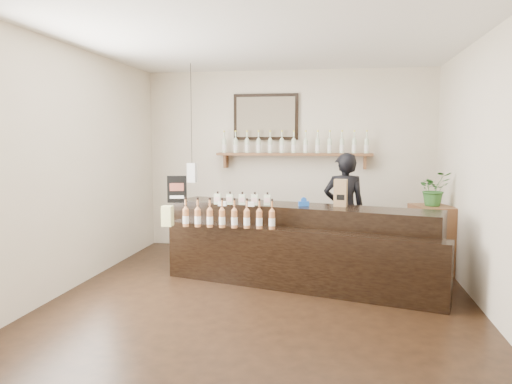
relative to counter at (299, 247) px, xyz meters
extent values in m
plane|color=black|center=(-0.33, -0.58, -0.44)|extent=(5.00, 5.00, 0.00)
plane|color=beige|center=(-0.33, 1.92, 0.96)|extent=(4.50, 0.00, 4.50)
plane|color=beige|center=(-0.33, -3.08, 0.96)|extent=(4.50, 0.00, 4.50)
plane|color=beige|center=(-2.58, -0.58, 0.96)|extent=(0.00, 5.00, 5.00)
plane|color=beige|center=(1.92, -0.58, 0.96)|extent=(0.00, 5.00, 5.00)
plane|color=white|center=(-0.33, -0.58, 2.36)|extent=(5.00, 5.00, 0.00)
cube|color=brown|center=(-0.23, 1.79, 1.06)|extent=(2.40, 0.25, 0.04)
cube|color=brown|center=(-1.31, 1.82, 0.94)|extent=(0.04, 0.20, 0.20)
cube|color=brown|center=(0.85, 1.82, 0.94)|extent=(0.04, 0.20, 0.20)
cube|color=black|center=(-0.68, 1.89, 1.64)|extent=(1.02, 0.04, 0.72)
cube|color=#41372A|center=(-0.68, 1.87, 1.64)|extent=(0.92, 0.01, 0.62)
cube|color=white|center=(-1.63, 1.02, 0.81)|extent=(0.12, 0.12, 0.28)
cylinder|color=black|center=(-1.63, 1.02, 1.66)|extent=(0.01, 0.01, 1.41)
cylinder|color=beige|center=(-1.33, 1.79, 1.18)|extent=(0.07, 0.07, 0.20)
cone|color=beige|center=(-1.33, 1.79, 1.31)|extent=(0.07, 0.07, 0.05)
cylinder|color=beige|center=(-1.33, 1.79, 1.37)|extent=(0.02, 0.02, 0.07)
cylinder|color=gold|center=(-1.33, 1.79, 1.42)|extent=(0.03, 0.03, 0.02)
cylinder|color=white|center=(-1.33, 1.79, 1.16)|extent=(0.07, 0.07, 0.09)
cylinder|color=beige|center=(-1.15, 1.79, 1.18)|extent=(0.07, 0.07, 0.20)
cone|color=beige|center=(-1.15, 1.79, 1.31)|extent=(0.07, 0.07, 0.05)
cylinder|color=beige|center=(-1.15, 1.79, 1.37)|extent=(0.02, 0.02, 0.07)
cylinder|color=gold|center=(-1.15, 1.79, 1.42)|extent=(0.03, 0.03, 0.02)
cylinder|color=white|center=(-1.15, 1.79, 1.16)|extent=(0.07, 0.07, 0.09)
cylinder|color=beige|center=(-0.96, 1.79, 1.18)|extent=(0.07, 0.07, 0.20)
cone|color=beige|center=(-0.96, 1.79, 1.31)|extent=(0.07, 0.07, 0.05)
cylinder|color=beige|center=(-0.96, 1.79, 1.37)|extent=(0.02, 0.02, 0.07)
cylinder|color=gold|center=(-0.96, 1.79, 1.42)|extent=(0.03, 0.03, 0.02)
cylinder|color=white|center=(-0.96, 1.79, 1.16)|extent=(0.07, 0.07, 0.09)
cylinder|color=beige|center=(-0.78, 1.79, 1.18)|extent=(0.07, 0.07, 0.20)
cone|color=beige|center=(-0.78, 1.79, 1.31)|extent=(0.07, 0.07, 0.05)
cylinder|color=beige|center=(-0.78, 1.79, 1.37)|extent=(0.02, 0.02, 0.07)
cylinder|color=gold|center=(-0.78, 1.79, 1.42)|extent=(0.03, 0.03, 0.02)
cylinder|color=white|center=(-0.78, 1.79, 1.16)|extent=(0.07, 0.07, 0.09)
cylinder|color=beige|center=(-0.60, 1.79, 1.18)|extent=(0.07, 0.07, 0.20)
cone|color=beige|center=(-0.60, 1.79, 1.31)|extent=(0.07, 0.07, 0.05)
cylinder|color=beige|center=(-0.60, 1.79, 1.37)|extent=(0.02, 0.02, 0.07)
cylinder|color=gold|center=(-0.60, 1.79, 1.42)|extent=(0.03, 0.03, 0.02)
cylinder|color=white|center=(-0.60, 1.79, 1.16)|extent=(0.07, 0.07, 0.09)
cylinder|color=beige|center=(-0.41, 1.79, 1.18)|extent=(0.07, 0.07, 0.20)
cone|color=beige|center=(-0.41, 1.79, 1.31)|extent=(0.07, 0.07, 0.05)
cylinder|color=beige|center=(-0.41, 1.79, 1.37)|extent=(0.02, 0.02, 0.07)
cylinder|color=gold|center=(-0.41, 1.79, 1.42)|extent=(0.03, 0.03, 0.02)
cylinder|color=white|center=(-0.41, 1.79, 1.16)|extent=(0.07, 0.07, 0.09)
cylinder|color=beige|center=(-0.23, 1.79, 1.18)|extent=(0.07, 0.07, 0.20)
cone|color=beige|center=(-0.23, 1.79, 1.31)|extent=(0.07, 0.07, 0.05)
cylinder|color=beige|center=(-0.23, 1.79, 1.37)|extent=(0.02, 0.02, 0.07)
cylinder|color=gold|center=(-0.23, 1.79, 1.42)|extent=(0.03, 0.03, 0.02)
cylinder|color=white|center=(-0.23, 1.79, 1.16)|extent=(0.07, 0.07, 0.09)
cylinder|color=beige|center=(-0.05, 1.79, 1.18)|extent=(0.07, 0.07, 0.20)
cone|color=beige|center=(-0.05, 1.79, 1.31)|extent=(0.07, 0.07, 0.05)
cylinder|color=beige|center=(-0.05, 1.79, 1.37)|extent=(0.02, 0.02, 0.07)
cylinder|color=gold|center=(-0.05, 1.79, 1.42)|extent=(0.03, 0.03, 0.02)
cylinder|color=white|center=(-0.05, 1.79, 1.16)|extent=(0.07, 0.07, 0.09)
cylinder|color=beige|center=(0.14, 1.79, 1.18)|extent=(0.07, 0.07, 0.20)
cone|color=beige|center=(0.14, 1.79, 1.31)|extent=(0.07, 0.07, 0.05)
cylinder|color=beige|center=(0.14, 1.79, 1.37)|extent=(0.02, 0.02, 0.07)
cylinder|color=gold|center=(0.14, 1.79, 1.42)|extent=(0.03, 0.03, 0.02)
cylinder|color=white|center=(0.14, 1.79, 1.16)|extent=(0.07, 0.07, 0.09)
cylinder|color=beige|center=(0.32, 1.79, 1.18)|extent=(0.07, 0.07, 0.20)
cone|color=beige|center=(0.32, 1.79, 1.31)|extent=(0.07, 0.07, 0.05)
cylinder|color=beige|center=(0.32, 1.79, 1.37)|extent=(0.02, 0.02, 0.07)
cylinder|color=gold|center=(0.32, 1.79, 1.42)|extent=(0.03, 0.03, 0.02)
cylinder|color=white|center=(0.32, 1.79, 1.16)|extent=(0.07, 0.07, 0.09)
cylinder|color=beige|center=(0.50, 1.79, 1.18)|extent=(0.07, 0.07, 0.20)
cone|color=beige|center=(0.50, 1.79, 1.31)|extent=(0.07, 0.07, 0.05)
cylinder|color=beige|center=(0.50, 1.79, 1.37)|extent=(0.02, 0.02, 0.07)
cylinder|color=gold|center=(0.50, 1.79, 1.42)|extent=(0.03, 0.03, 0.02)
cylinder|color=white|center=(0.50, 1.79, 1.16)|extent=(0.07, 0.07, 0.09)
cylinder|color=beige|center=(0.69, 1.79, 1.18)|extent=(0.07, 0.07, 0.20)
cone|color=beige|center=(0.69, 1.79, 1.31)|extent=(0.07, 0.07, 0.05)
cylinder|color=beige|center=(0.69, 1.79, 1.37)|extent=(0.02, 0.02, 0.07)
cylinder|color=gold|center=(0.69, 1.79, 1.42)|extent=(0.03, 0.03, 0.02)
cylinder|color=white|center=(0.69, 1.79, 1.16)|extent=(0.07, 0.07, 0.09)
cylinder|color=beige|center=(0.87, 1.79, 1.18)|extent=(0.07, 0.07, 0.20)
cone|color=beige|center=(0.87, 1.79, 1.31)|extent=(0.07, 0.07, 0.05)
cylinder|color=beige|center=(0.87, 1.79, 1.37)|extent=(0.02, 0.02, 0.07)
cylinder|color=gold|center=(0.87, 1.79, 1.42)|extent=(0.03, 0.03, 0.02)
cylinder|color=white|center=(0.87, 1.79, 1.16)|extent=(0.07, 0.07, 0.09)
cube|color=black|center=(0.01, 0.12, 0.03)|extent=(3.36, 1.48, 0.93)
cube|color=black|center=(0.01, -0.32, -0.09)|extent=(3.28, 1.19, 0.70)
cube|color=white|center=(-0.92, -0.09, 0.52)|extent=(0.10, 0.04, 0.05)
cube|color=white|center=(-0.58, -0.09, 0.52)|extent=(0.10, 0.04, 0.05)
cube|color=#D7D984|center=(-1.54, -0.32, 0.33)|extent=(0.12, 0.12, 0.12)
cube|color=#D7D984|center=(-1.54, -0.32, 0.45)|extent=(0.12, 0.12, 0.12)
cube|color=beige|center=(-1.02, 0.07, 0.55)|extent=(0.08, 0.08, 0.13)
cube|color=beige|center=(-1.02, 0.03, 0.55)|extent=(0.07, 0.00, 0.06)
cylinder|color=black|center=(-1.02, 0.07, 0.63)|extent=(0.02, 0.02, 0.03)
cube|color=beige|center=(-0.86, 0.07, 0.55)|extent=(0.08, 0.08, 0.13)
cube|color=beige|center=(-0.86, 0.03, 0.55)|extent=(0.07, 0.00, 0.06)
cylinder|color=black|center=(-0.86, 0.07, 0.63)|extent=(0.02, 0.02, 0.03)
cube|color=beige|center=(-0.71, 0.07, 0.55)|extent=(0.08, 0.08, 0.13)
cube|color=beige|center=(-0.71, 0.03, 0.55)|extent=(0.07, 0.00, 0.06)
cylinder|color=black|center=(-0.71, 0.07, 0.63)|extent=(0.02, 0.02, 0.03)
cube|color=beige|center=(-0.55, 0.07, 0.55)|extent=(0.08, 0.08, 0.13)
cube|color=beige|center=(-0.55, 0.03, 0.55)|extent=(0.07, 0.00, 0.06)
cylinder|color=black|center=(-0.55, 0.07, 0.63)|extent=(0.02, 0.02, 0.03)
cube|color=beige|center=(-0.39, 0.07, 0.55)|extent=(0.08, 0.08, 0.13)
cube|color=beige|center=(-0.39, 0.03, 0.55)|extent=(0.07, 0.00, 0.06)
cylinder|color=black|center=(-0.39, 0.07, 0.63)|extent=(0.02, 0.02, 0.03)
cylinder|color=#B06B3B|center=(-1.31, -0.32, 0.37)|extent=(0.07, 0.07, 0.20)
cone|color=#B06B3B|center=(-1.31, -0.32, 0.50)|extent=(0.07, 0.07, 0.05)
cylinder|color=#B06B3B|center=(-1.31, -0.32, 0.56)|extent=(0.02, 0.02, 0.07)
cylinder|color=black|center=(-1.31, -0.32, 0.60)|extent=(0.03, 0.03, 0.02)
cylinder|color=white|center=(-1.31, -0.32, 0.35)|extent=(0.07, 0.07, 0.09)
cylinder|color=#B06B3B|center=(-1.16, -0.32, 0.37)|extent=(0.07, 0.07, 0.20)
cone|color=#B06B3B|center=(-1.16, -0.32, 0.50)|extent=(0.07, 0.07, 0.05)
cylinder|color=#B06B3B|center=(-1.16, -0.32, 0.56)|extent=(0.02, 0.02, 0.07)
cylinder|color=black|center=(-1.16, -0.32, 0.60)|extent=(0.03, 0.03, 0.02)
cylinder|color=white|center=(-1.16, -0.32, 0.35)|extent=(0.07, 0.07, 0.09)
cylinder|color=#B06B3B|center=(-1.02, -0.32, 0.37)|extent=(0.07, 0.07, 0.20)
cone|color=#B06B3B|center=(-1.02, -0.32, 0.50)|extent=(0.07, 0.07, 0.05)
cylinder|color=#B06B3B|center=(-1.02, -0.32, 0.56)|extent=(0.02, 0.02, 0.07)
cylinder|color=black|center=(-1.02, -0.32, 0.60)|extent=(0.03, 0.03, 0.02)
cylinder|color=white|center=(-1.02, -0.32, 0.35)|extent=(0.07, 0.07, 0.09)
cylinder|color=#B06B3B|center=(-0.87, -0.32, 0.37)|extent=(0.07, 0.07, 0.20)
cone|color=#B06B3B|center=(-0.87, -0.32, 0.50)|extent=(0.07, 0.07, 0.05)
cylinder|color=#B06B3B|center=(-0.87, -0.32, 0.56)|extent=(0.02, 0.02, 0.07)
cylinder|color=black|center=(-0.87, -0.32, 0.60)|extent=(0.03, 0.03, 0.02)
cylinder|color=white|center=(-0.87, -0.32, 0.35)|extent=(0.07, 0.07, 0.09)
cylinder|color=#B06B3B|center=(-0.72, -0.32, 0.37)|extent=(0.07, 0.07, 0.20)
cone|color=#B06B3B|center=(-0.72, -0.32, 0.50)|extent=(0.07, 0.07, 0.05)
cylinder|color=#B06B3B|center=(-0.72, -0.32, 0.56)|extent=(0.02, 0.02, 0.07)
cylinder|color=black|center=(-0.72, -0.32, 0.60)|extent=(0.03, 0.03, 0.02)
cylinder|color=white|center=(-0.72, -0.32, 0.35)|extent=(0.07, 0.07, 0.09)
cylinder|color=#B06B3B|center=(-0.58, -0.32, 0.37)|extent=(0.07, 0.07, 0.20)
cone|color=#B06B3B|center=(-0.58, -0.32, 0.50)|extent=(0.07, 0.07, 0.05)
cylinder|color=#B06B3B|center=(-0.58, -0.32, 0.56)|extent=(0.02, 0.02, 0.07)
cylinder|color=black|center=(-0.58, -0.32, 0.60)|extent=(0.03, 0.03, 0.02)
cylinder|color=white|center=(-0.58, -0.32, 0.35)|extent=(0.07, 0.07, 0.09)
cylinder|color=#B06B3B|center=(-0.43, -0.32, 0.37)|extent=(0.07, 0.07, 0.20)
cone|color=#B06B3B|center=(-0.43, -0.32, 0.50)|extent=(0.07, 0.07, 0.05)
cylinder|color=#B06B3B|center=(-0.43, -0.32, 0.56)|extent=(0.02, 0.02, 0.07)
cylinder|color=black|center=(-0.43, -0.32, 0.60)|extent=(0.03, 0.03, 0.02)
cylinder|color=white|center=(-0.43, -0.32, 0.35)|extent=(0.07, 0.07, 0.09)
cylinder|color=#B06B3B|center=(-0.29, -0.32, 0.37)|extent=(0.07, 0.07, 0.20)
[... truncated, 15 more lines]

